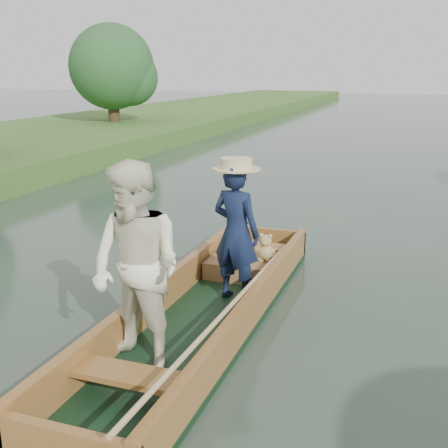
% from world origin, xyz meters
% --- Properties ---
extents(ground, '(120.00, 120.00, 0.00)m').
position_xyz_m(ground, '(0.00, 0.00, 0.00)').
color(ground, '#283D30').
rests_on(ground, ground).
extents(trees_far, '(22.73, 13.18, 4.60)m').
position_xyz_m(trees_far, '(0.71, 9.07, 2.48)').
color(trees_far, '#47331E').
rests_on(trees_far, ground).
extents(punt, '(1.25, 5.11, 1.90)m').
position_xyz_m(punt, '(-0.05, -0.29, 0.64)').
color(punt, black).
rests_on(punt, ground).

